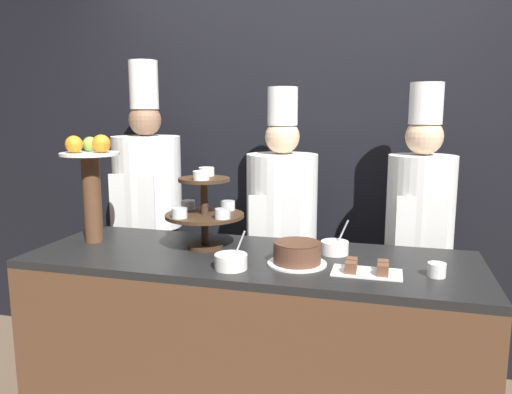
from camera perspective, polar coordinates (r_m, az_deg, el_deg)
name	(u,v)px	position (r m, az deg, el deg)	size (l,w,h in m)	color
wall_back	(294,140)	(3.13, 4.35, 6.53)	(10.00, 0.06, 2.80)	black
buffet_counter	(250,353)	(2.42, -0.65, -17.42)	(2.00, 0.69, 0.94)	brown
tiered_stand	(205,207)	(2.34, -5.90, -1.20)	(0.37, 0.37, 0.37)	#3D2819
fruit_pedestal	(91,176)	(2.55, -18.35, 2.25)	(0.28, 0.28, 0.53)	brown
cake_round	(297,254)	(2.12, 4.73, -6.48)	(0.25, 0.25, 0.10)	white
cup_white	(437,270)	(2.09, 19.95, -7.84)	(0.07, 0.07, 0.05)	white
cake_square_tray	(367,269)	(2.05, 12.56, -8.04)	(0.27, 0.15, 0.05)	white
serving_bowl_near	(231,261)	(2.06, -2.88, -7.36)	(0.14, 0.14, 0.16)	white
serving_bowl_far	(335,247)	(2.29, 8.98, -5.72)	(0.12, 0.12, 0.16)	white
chef_left	(148,209)	(3.09, -12.22, -1.38)	(0.40, 0.40, 1.87)	#38332D
chef_center_left	(281,229)	(2.82, 2.93, -3.64)	(0.39, 0.39, 1.71)	#28282D
chef_center_right	(419,232)	(2.76, 18.13, -3.83)	(0.35, 0.35, 1.72)	#38332D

